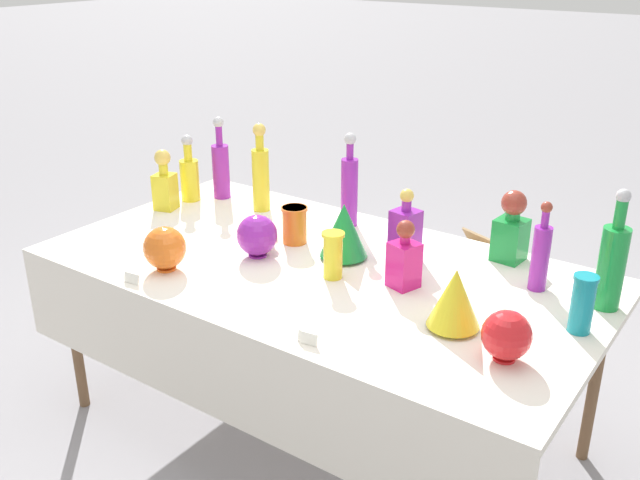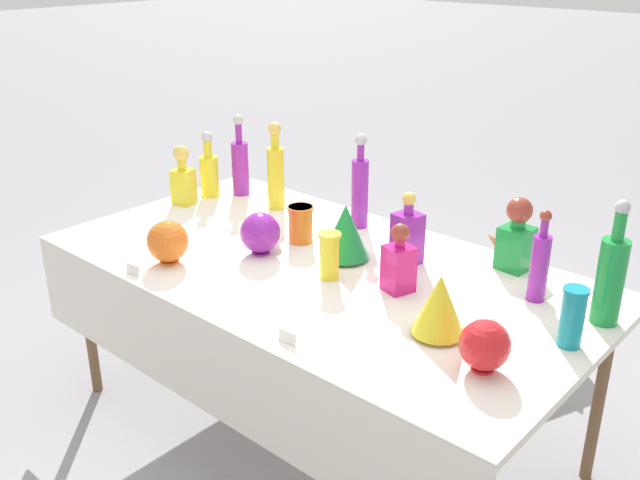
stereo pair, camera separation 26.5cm
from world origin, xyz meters
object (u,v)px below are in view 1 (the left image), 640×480
Objects in this scene: slender_vase_2 at (333,253)px; fluted_vase_1 at (455,298)px; square_decanter_2 at (511,228)px; slender_vase_0 at (583,302)px; tall_bottle_3 at (221,167)px; square_decanter_1 at (165,183)px; tall_bottle_4 at (261,174)px; tall_bottle_1 at (190,175)px; tall_bottle_2 at (612,263)px; cardboard_box_behind_left at (482,292)px; square_decanter_3 at (404,259)px; round_bowl_0 at (257,235)px; tall_bottle_0 at (541,254)px; tall_bottle_5 at (349,187)px; round_bowl_1 at (165,248)px; square_decanter_0 at (405,231)px; round_bowl_2 at (507,335)px; fluted_vase_0 at (344,230)px; slender_vase_1 at (295,224)px.

fluted_vase_1 is (0.52, -0.09, 0.01)m from slender_vase_2.
square_decanter_2 is 1.46× the size of slender_vase_0.
square_decanter_1 is at bearing -110.04° from tall_bottle_3.
tall_bottle_4 is 1.27m from fluted_vase_1.
tall_bottle_1 is 1.89m from tall_bottle_2.
cardboard_box_behind_left is at bearing 42.14° from tall_bottle_1.
slender_vase_2 is 0.52m from fluted_vase_1.
square_decanter_3 is 0.60m from round_bowl_0.
tall_bottle_0 is at bearing -45.71° from square_decanter_2.
tall_bottle_5 is (0.69, 0.05, 0.02)m from tall_bottle_3.
tall_bottle_4 is 1.38m from cardboard_box_behind_left.
tall_bottle_3 is 0.82m from round_bowl_1.
round_bowl_1 is at bearing -80.44° from tall_bottle_4.
cardboard_box_behind_left is at bearing 120.38° from tall_bottle_0.
round_bowl_0 is at bearing -25.35° from tall_bottle_1.
square_decanter_3 is at bearing -61.83° from square_decanter_0.
square_decanter_1 is at bearing 169.51° from round_bowl_2.
fluted_vase_0 is (0.17, -0.30, -0.06)m from tall_bottle_5.
tall_bottle_1 reaches higher than fluted_vase_0.
square_decanter_3 is at bearing -147.12° from tall_bottle_0.
tall_bottle_0 reaches higher than square_decanter_2.
square_decanter_3 reaches higher than cardboard_box_behind_left.
slender_vase_1 is (-0.44, -0.11, -0.03)m from square_decanter_0.
fluted_vase_0 is at bearing -169.68° from tall_bottle_2.
cardboard_box_behind_left is at bearing 107.78° from fluted_vase_1.
tall_bottle_0 is at bearing 28.36° from round_bowl_1.
tall_bottle_1 is at bearing 154.65° from round_bowl_0.
tall_bottle_1 is 1.79× the size of slender_vase_2.
tall_bottle_3 reaches higher than tall_bottle_1.
tall_bottle_2 reaches higher than square_decanter_2.
cardboard_box_behind_left is at bearing 98.05° from square_decanter_3.
cardboard_box_behind_left is at bearing 50.87° from tall_bottle_4.
tall_bottle_4 is 2.28× the size of slender_vase_2.
slender_vase_0 is at bearing -17.69° from tall_bottle_5.
square_decanter_2 reaches higher than square_decanter_3.
slender_vase_2 is 0.35m from round_bowl_0.
square_decanter_0 is 1.13× the size of square_decanter_3.
round_bowl_2 is at bearing -66.19° from cardboard_box_behind_left.
slender_vase_0 is 0.87× the size of fluted_vase_0.
square_decanter_0 is 0.23m from fluted_vase_0.
tall_bottle_3 is at bearing 163.45° from fluted_vase_0.
round_bowl_2 is (0.26, -0.68, -0.05)m from square_decanter_2.
slender_vase_2 is at bearing -158.80° from tall_bottle_2.
tall_bottle_1 is at bearing -166.35° from tall_bottle_4.
tall_bottle_0 is 2.10× the size of round_bowl_2.
fluted_vase_0 is at bearing 111.08° from slender_vase_2.
tall_bottle_1 is 0.75× the size of tall_bottle_2.
tall_bottle_5 is 2.11× the size of slender_vase_0.
square_decanter_1 is at bearing 176.67° from square_decanter_3.
slender_vase_1 is at bearing -31.58° from tall_bottle_4.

